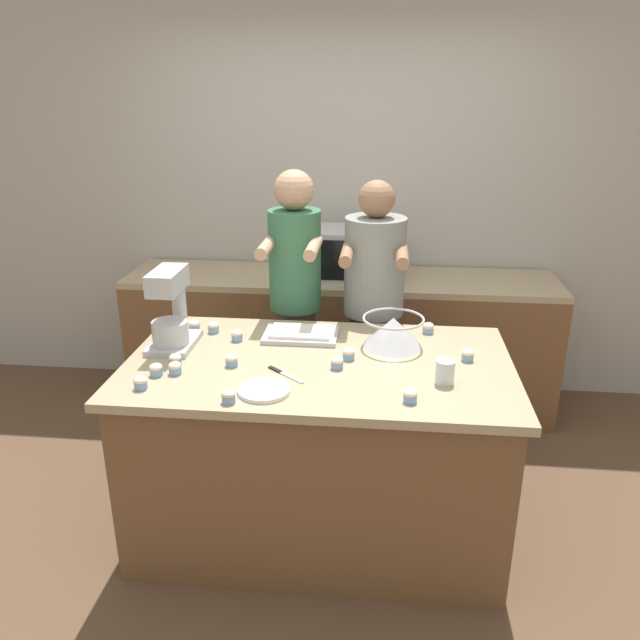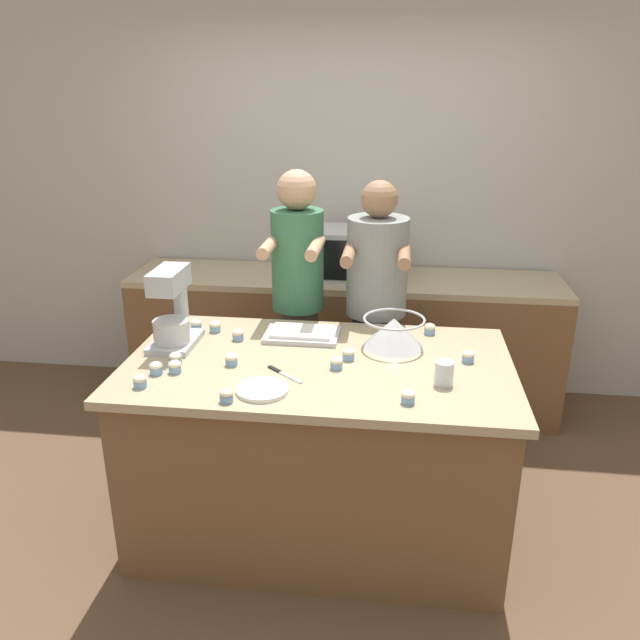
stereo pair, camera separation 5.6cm
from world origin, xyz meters
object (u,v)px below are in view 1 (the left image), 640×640
at_px(drinking_glass, 445,372).
at_px(cupcake_6, 194,326).
at_px(cupcake_2, 410,396).
at_px(cupcake_11, 175,360).
at_px(cupcake_3, 156,370).
at_px(cupcake_8, 232,360).
at_px(cupcake_4, 428,328).
at_px(cupcake_5, 213,327).
at_px(person_right, 373,319).
at_px(small_plate, 264,390).
at_px(stand_mixer, 171,313).
at_px(cupcake_13, 468,355).
at_px(mixing_bowl, 393,331).
at_px(cupcake_7, 337,363).
at_px(baking_tray, 301,334).
at_px(microwave_oven, 352,253).
at_px(knife, 283,374).
at_px(person_left, 296,309).
at_px(cupcake_12, 228,396).
at_px(cupcake_10, 349,354).
at_px(cupcake_1, 237,335).
at_px(cupcake_0, 175,368).
at_px(cupcake_9, 140,383).

bearing_deg(drinking_glass, cupcake_6, 158.76).
bearing_deg(cupcake_2, cupcake_11, 166.94).
bearing_deg(cupcake_3, cupcake_11, 65.74).
relative_size(cupcake_3, cupcake_8, 1.00).
bearing_deg(cupcake_4, cupcake_5, -174.42).
distance_m(person_right, small_plate, 1.11).
xyz_separation_m(stand_mixer, cupcake_13, (1.38, -0.03, -0.14)).
relative_size(mixing_bowl, cupcake_5, 5.23).
relative_size(cupcake_3, cupcake_7, 1.00).
bearing_deg(baking_tray, cupcake_3, -138.78).
bearing_deg(microwave_oven, knife, -98.20).
height_order(microwave_oven, cupcake_7, microwave_oven).
distance_m(person_left, cupcake_12, 1.14).
bearing_deg(cupcake_3, cupcake_2, -6.89).
height_order(cupcake_2, cupcake_12, same).
xyz_separation_m(drinking_glass, cupcake_5, (-1.11, 0.46, -0.02)).
bearing_deg(cupcake_11, cupcake_10, 10.71).
xyz_separation_m(stand_mixer, cupcake_5, (0.14, 0.19, -0.14)).
bearing_deg(person_left, baking_tray, -78.46).
bearing_deg(small_plate, cupcake_1, 113.99).
relative_size(cupcake_4, cupcake_13, 1.00).
relative_size(mixing_bowl, small_plate, 1.37).
relative_size(cupcake_2, cupcake_7, 1.00).
distance_m(small_plate, cupcake_11, 0.49).
distance_m(cupcake_0, cupcake_11, 0.09).
bearing_deg(cupcake_9, cupcake_0, 58.02).
relative_size(cupcake_0, cupcake_8, 1.00).
bearing_deg(cupcake_2, small_plate, 177.55).
relative_size(microwave_oven, cupcake_13, 9.79).
xyz_separation_m(cupcake_6, cupcake_12, (0.36, -0.74, 0.00)).
relative_size(stand_mixer, cupcake_4, 6.78).
bearing_deg(small_plate, cupcake_0, 162.69).
bearing_deg(cupcake_3, baking_tray, 41.22).
distance_m(stand_mixer, cupcake_4, 1.26).
distance_m(cupcake_9, cupcake_10, 0.92).
bearing_deg(stand_mixer, cupcake_4, 13.67).
bearing_deg(small_plate, baking_tray, 83.17).
height_order(small_plate, knife, small_plate).
height_order(cupcake_3, cupcake_12, same).
relative_size(cupcake_8, cupcake_10, 1.00).
xyz_separation_m(stand_mixer, cupcake_11, (0.08, -0.21, -0.14)).
distance_m(cupcake_3, cupcake_13, 1.38).
relative_size(microwave_oven, knife, 3.11).
relative_size(stand_mixer, small_plate, 1.77).
bearing_deg(cupcake_10, cupcake_13, 4.55).
xyz_separation_m(mixing_bowl, cupcake_2, (0.07, -0.57, -0.05)).
bearing_deg(stand_mixer, cupcake_5, 53.41).
distance_m(cupcake_11, cupcake_13, 1.32).
xyz_separation_m(baking_tray, cupcake_10, (0.25, -0.24, 0.01)).
xyz_separation_m(person_right, cupcake_1, (-0.65, -0.51, 0.08)).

